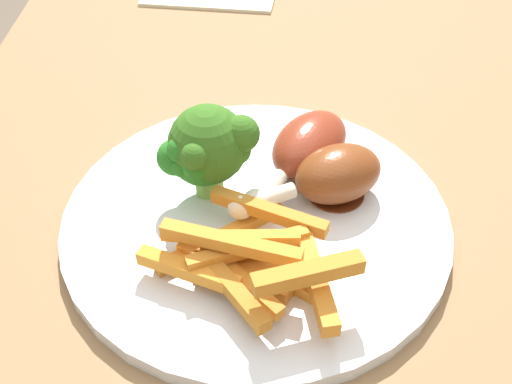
% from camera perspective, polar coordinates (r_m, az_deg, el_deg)
% --- Properties ---
extents(dining_table, '(1.28, 0.69, 0.71)m').
position_cam_1_polar(dining_table, '(0.58, 5.64, -5.41)').
color(dining_table, '#8E6B47').
rests_on(dining_table, ground_plane).
extents(dinner_plate, '(0.29, 0.29, 0.01)m').
position_cam_1_polar(dinner_plate, '(0.45, -0.00, -2.47)').
color(dinner_plate, silver).
rests_on(dinner_plate, dining_table).
extents(broccoli_floret_front, '(0.05, 0.06, 0.07)m').
position_cam_1_polar(broccoli_floret_front, '(0.44, -5.66, 3.64)').
color(broccoli_floret_front, '#7CBC56').
rests_on(broccoli_floret_front, dinner_plate).
extents(broccoli_floret_middle, '(0.06, 0.07, 0.08)m').
position_cam_1_polar(broccoli_floret_middle, '(0.43, -4.29, 4.56)').
color(broccoli_floret_middle, '#92BD4B').
rests_on(broccoli_floret_middle, dinner_plate).
extents(carrot_fries_pile, '(0.13, 0.15, 0.04)m').
position_cam_1_polar(carrot_fries_pile, '(0.39, -0.50, -6.59)').
color(carrot_fries_pile, orange).
rests_on(carrot_fries_pile, dinner_plate).
extents(chicken_drumstick_near, '(0.12, 0.10, 0.04)m').
position_cam_1_polar(chicken_drumstick_near, '(0.47, 4.97, 4.37)').
color(chicken_drumstick_near, '#601D11').
rests_on(chicken_drumstick_near, dinner_plate).
extents(chicken_drumstick_far, '(0.08, 0.13, 0.04)m').
position_cam_1_polar(chicken_drumstick_far, '(0.45, 7.35, 1.54)').
color(chicken_drumstick_far, '#55230F').
rests_on(chicken_drumstick_far, dinner_plate).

